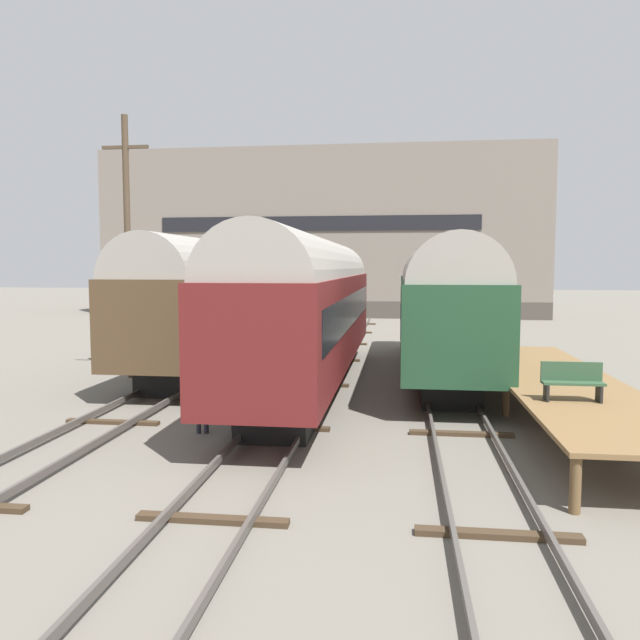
# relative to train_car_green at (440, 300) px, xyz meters

# --- Properties ---
(ground_plane) EXTENTS (200.00, 200.00, 0.00)m
(ground_plane) POSITION_rel_train_car_green_xyz_m (-4.64, -6.25, -2.96)
(ground_plane) COLOR #6B665B
(track_left) EXTENTS (2.60, 60.00, 0.26)m
(track_left) POSITION_rel_train_car_green_xyz_m (-9.29, -6.25, -2.82)
(track_left) COLOR #4C4742
(track_left) RESTS_ON ground
(track_middle) EXTENTS (2.60, 60.00, 0.26)m
(track_middle) POSITION_rel_train_car_green_xyz_m (-4.64, -6.25, -2.82)
(track_middle) COLOR #4C4742
(track_middle) RESTS_ON ground
(track_right) EXTENTS (2.60, 60.00, 0.26)m
(track_right) POSITION_rel_train_car_green_xyz_m (-0.00, -6.25, -2.82)
(track_right) COLOR #4C4742
(track_right) RESTS_ON ground
(train_car_green) EXTENTS (3.11, 16.83, 5.24)m
(train_car_green) POSITION_rel_train_car_green_xyz_m (0.00, 0.00, 0.00)
(train_car_green) COLOR black
(train_car_green) RESTS_ON ground
(train_car_maroon) EXTENTS (2.91, 18.18, 5.29)m
(train_car_maroon) POSITION_rel_train_car_green_xyz_m (-4.64, -3.66, 0.07)
(train_car_maroon) COLOR black
(train_car_maroon) RESTS_ON ground
(train_car_brown) EXTENTS (3.13, 15.04, 5.35)m
(train_car_brown) POSITION_rel_train_car_green_xyz_m (-9.29, 0.13, 0.05)
(train_car_brown) COLOR black
(train_car_brown) RESTS_ON ground
(station_platform) EXTENTS (3.19, 14.55, 1.11)m
(station_platform) POSITION_rel_train_car_green_xyz_m (2.91, -6.95, -1.93)
(station_platform) COLOR brown
(station_platform) RESTS_ON ground
(bench) EXTENTS (1.40, 0.40, 0.91)m
(bench) POSITION_rel_train_car_green_xyz_m (2.47, -9.89, -1.37)
(bench) COLOR #2D4C33
(bench) RESTS_ON station_platform
(person_worker) EXTENTS (0.32, 0.32, 1.66)m
(person_worker) POSITION_rel_train_car_green_xyz_m (-6.56, -9.86, -1.97)
(person_worker) COLOR #282833
(person_worker) RESTS_ON ground
(utility_pole) EXTENTS (1.80, 0.24, 9.91)m
(utility_pole) POSITION_rel_train_car_green_xyz_m (-11.85, -2.37, 2.15)
(utility_pole) COLOR #473828
(utility_pole) RESTS_ON ground
(warehouse_building) EXTENTS (37.84, 12.56, 14.19)m
(warehouse_building) POSITION_rel_train_car_green_xyz_m (-8.44, 32.52, 4.13)
(warehouse_building) COLOR #46403A
(warehouse_building) RESTS_ON ground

